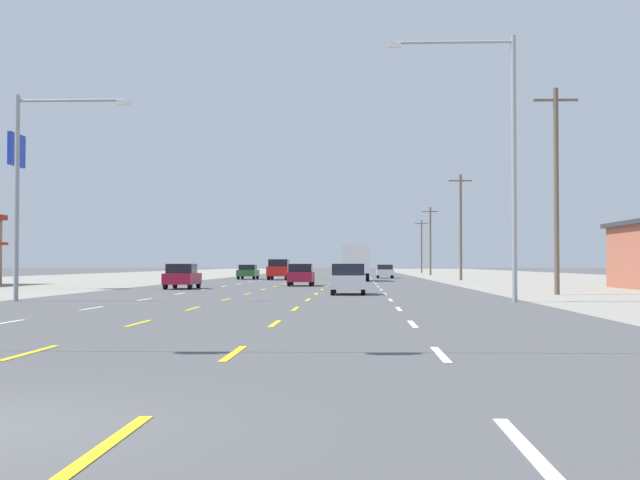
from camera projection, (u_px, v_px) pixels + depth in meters
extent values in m
plane|color=#4C4C4F|center=(312.00, 282.00, 73.98)|extent=(572.00, 572.00, 0.00)
cube|color=gray|center=(21.00, 282.00, 75.03)|extent=(28.00, 440.00, 0.01)
cube|color=gray|center=(610.00, 282.00, 72.93)|extent=(28.00, 440.00, 0.01)
cube|color=white|center=(5.00, 323.00, 22.77)|extent=(0.14, 2.60, 0.01)
cube|color=white|center=(92.00, 308.00, 30.26)|extent=(0.14, 2.60, 0.01)
cube|color=white|center=(145.00, 300.00, 37.75)|extent=(0.14, 2.60, 0.01)
cube|color=white|center=(180.00, 294.00, 45.24)|extent=(0.14, 2.60, 0.01)
cube|color=white|center=(205.00, 289.00, 52.73)|extent=(0.14, 2.60, 0.01)
cube|color=white|center=(224.00, 286.00, 60.22)|extent=(0.14, 2.60, 0.01)
cube|color=white|center=(239.00, 284.00, 67.71)|extent=(0.14, 2.60, 0.01)
cube|color=white|center=(251.00, 282.00, 75.20)|extent=(0.14, 2.60, 0.01)
cube|color=white|center=(260.00, 280.00, 82.69)|extent=(0.14, 2.60, 0.01)
cube|color=white|center=(268.00, 279.00, 90.19)|extent=(0.14, 2.60, 0.01)
cube|color=white|center=(275.00, 278.00, 97.68)|extent=(0.14, 2.60, 0.01)
cube|color=white|center=(281.00, 277.00, 105.17)|extent=(0.14, 2.60, 0.01)
cube|color=white|center=(286.00, 276.00, 112.66)|extent=(0.14, 2.60, 0.01)
cube|color=white|center=(291.00, 275.00, 120.15)|extent=(0.14, 2.60, 0.01)
cube|color=white|center=(295.00, 275.00, 127.64)|extent=(0.14, 2.60, 0.01)
cube|color=white|center=(298.00, 274.00, 135.13)|extent=(0.14, 2.60, 0.01)
cube|color=white|center=(301.00, 273.00, 142.62)|extent=(0.14, 2.60, 0.01)
cube|color=white|center=(304.00, 273.00, 150.11)|extent=(0.14, 2.60, 0.01)
cube|color=white|center=(307.00, 273.00, 157.60)|extent=(0.14, 2.60, 0.01)
cube|color=white|center=(309.00, 272.00, 165.09)|extent=(0.14, 2.60, 0.01)
cube|color=white|center=(311.00, 272.00, 172.58)|extent=(0.14, 2.60, 0.01)
cube|color=white|center=(313.00, 271.00, 180.07)|extent=(0.14, 2.60, 0.01)
cube|color=white|center=(315.00, 271.00, 187.56)|extent=(0.14, 2.60, 0.01)
cube|color=white|center=(316.00, 271.00, 195.05)|extent=(0.14, 2.60, 0.01)
cube|color=white|center=(318.00, 271.00, 202.54)|extent=(0.14, 2.60, 0.01)
cube|color=white|center=(319.00, 270.00, 210.03)|extent=(0.14, 2.60, 0.01)
cube|color=white|center=(321.00, 270.00, 217.52)|extent=(0.14, 2.60, 0.01)
cube|color=white|center=(322.00, 270.00, 225.01)|extent=(0.14, 2.60, 0.01)
cube|color=yellow|center=(31.00, 353.00, 15.13)|extent=(0.14, 2.60, 0.01)
cube|color=yellow|center=(139.00, 323.00, 22.62)|extent=(0.14, 2.60, 0.01)
cube|color=yellow|center=(193.00, 309.00, 30.11)|extent=(0.14, 2.60, 0.01)
cube|color=yellow|center=(226.00, 300.00, 37.60)|extent=(0.14, 2.60, 0.01)
cube|color=yellow|center=(248.00, 294.00, 45.09)|extent=(0.14, 2.60, 0.01)
cube|color=yellow|center=(263.00, 290.00, 52.58)|extent=(0.14, 2.60, 0.01)
cube|color=yellow|center=(275.00, 286.00, 60.07)|extent=(0.14, 2.60, 0.01)
cube|color=yellow|center=(284.00, 284.00, 67.57)|extent=(0.14, 2.60, 0.01)
cube|color=yellow|center=(292.00, 282.00, 75.06)|extent=(0.14, 2.60, 0.01)
cube|color=yellow|center=(298.00, 280.00, 82.55)|extent=(0.14, 2.60, 0.01)
cube|color=yellow|center=(303.00, 279.00, 90.04)|extent=(0.14, 2.60, 0.01)
cube|color=yellow|center=(307.00, 278.00, 97.53)|extent=(0.14, 2.60, 0.01)
cube|color=yellow|center=(310.00, 277.00, 105.02)|extent=(0.14, 2.60, 0.01)
cube|color=yellow|center=(314.00, 276.00, 112.51)|extent=(0.14, 2.60, 0.01)
cube|color=yellow|center=(316.00, 275.00, 120.00)|extent=(0.14, 2.60, 0.01)
cube|color=yellow|center=(319.00, 275.00, 127.49)|extent=(0.14, 2.60, 0.01)
cube|color=yellow|center=(321.00, 274.00, 134.98)|extent=(0.14, 2.60, 0.01)
cube|color=yellow|center=(323.00, 273.00, 142.47)|extent=(0.14, 2.60, 0.01)
cube|color=yellow|center=(325.00, 273.00, 149.96)|extent=(0.14, 2.60, 0.01)
cube|color=yellow|center=(326.00, 273.00, 157.45)|extent=(0.14, 2.60, 0.01)
cube|color=yellow|center=(328.00, 272.00, 164.94)|extent=(0.14, 2.60, 0.01)
cube|color=yellow|center=(329.00, 272.00, 172.43)|extent=(0.14, 2.60, 0.01)
cube|color=yellow|center=(330.00, 271.00, 179.92)|extent=(0.14, 2.60, 0.01)
cube|color=yellow|center=(331.00, 271.00, 187.41)|extent=(0.14, 2.60, 0.01)
cube|color=yellow|center=(332.00, 271.00, 194.90)|extent=(0.14, 2.60, 0.01)
cube|color=yellow|center=(333.00, 271.00, 202.39)|extent=(0.14, 2.60, 0.01)
cube|color=yellow|center=(334.00, 270.00, 209.88)|extent=(0.14, 2.60, 0.01)
cube|color=yellow|center=(335.00, 270.00, 217.37)|extent=(0.14, 2.60, 0.01)
cube|color=yellow|center=(335.00, 270.00, 224.86)|extent=(0.14, 2.60, 0.01)
cube|color=yellow|center=(110.00, 443.00, 7.49)|extent=(0.14, 2.60, 0.01)
cube|color=yellow|center=(234.00, 353.00, 14.98)|extent=(0.14, 2.60, 0.01)
cube|color=yellow|center=(275.00, 324.00, 22.47)|extent=(0.14, 2.60, 0.01)
cube|color=yellow|center=(296.00, 309.00, 29.96)|extent=(0.14, 2.60, 0.01)
cube|color=yellow|center=(308.00, 300.00, 37.45)|extent=(0.14, 2.60, 0.01)
cube|color=yellow|center=(316.00, 294.00, 44.95)|extent=(0.14, 2.60, 0.01)
cube|color=yellow|center=(322.00, 290.00, 52.44)|extent=(0.14, 2.60, 0.01)
cube|color=yellow|center=(327.00, 286.00, 59.93)|extent=(0.14, 2.60, 0.01)
cube|color=yellow|center=(330.00, 284.00, 67.42)|extent=(0.14, 2.60, 0.01)
cube|color=yellow|center=(333.00, 282.00, 74.91)|extent=(0.14, 2.60, 0.01)
cube|color=yellow|center=(335.00, 280.00, 82.40)|extent=(0.14, 2.60, 0.01)
cube|color=yellow|center=(337.00, 279.00, 89.89)|extent=(0.14, 2.60, 0.01)
cube|color=yellow|center=(338.00, 278.00, 97.38)|extent=(0.14, 2.60, 0.01)
cube|color=yellow|center=(340.00, 277.00, 104.87)|extent=(0.14, 2.60, 0.01)
cube|color=yellow|center=(341.00, 276.00, 112.36)|extent=(0.14, 2.60, 0.01)
cube|color=yellow|center=(342.00, 275.00, 119.85)|extent=(0.14, 2.60, 0.01)
cube|color=yellow|center=(343.00, 275.00, 127.34)|extent=(0.14, 2.60, 0.01)
cube|color=yellow|center=(344.00, 274.00, 134.83)|extent=(0.14, 2.60, 0.01)
cube|color=yellow|center=(344.00, 273.00, 142.32)|extent=(0.14, 2.60, 0.01)
cube|color=yellow|center=(345.00, 273.00, 149.81)|extent=(0.14, 2.60, 0.01)
cube|color=yellow|center=(346.00, 273.00, 157.30)|extent=(0.14, 2.60, 0.01)
cube|color=yellow|center=(346.00, 272.00, 164.79)|extent=(0.14, 2.60, 0.01)
cube|color=yellow|center=(347.00, 272.00, 172.28)|extent=(0.14, 2.60, 0.01)
cube|color=yellow|center=(347.00, 271.00, 179.77)|extent=(0.14, 2.60, 0.01)
cube|color=yellow|center=(348.00, 271.00, 187.26)|extent=(0.14, 2.60, 0.01)
cube|color=yellow|center=(348.00, 271.00, 194.75)|extent=(0.14, 2.60, 0.01)
cube|color=yellow|center=(348.00, 271.00, 202.24)|extent=(0.14, 2.60, 0.01)
cube|color=yellow|center=(349.00, 270.00, 209.74)|extent=(0.14, 2.60, 0.01)
cube|color=yellow|center=(349.00, 270.00, 217.23)|extent=(0.14, 2.60, 0.01)
cube|color=yellow|center=(349.00, 270.00, 224.72)|extent=(0.14, 2.60, 0.01)
cube|color=white|center=(525.00, 446.00, 7.34)|extent=(0.14, 2.60, 0.01)
cube|color=white|center=(440.00, 354.00, 14.84)|extent=(0.14, 2.60, 0.01)
cube|color=white|center=(413.00, 324.00, 22.33)|extent=(0.14, 2.60, 0.01)
cube|color=white|center=(399.00, 309.00, 29.82)|extent=(0.14, 2.60, 0.01)
cube|color=white|center=(390.00, 300.00, 37.31)|extent=(0.14, 2.60, 0.01)
cube|color=white|center=(385.00, 294.00, 44.80)|extent=(0.14, 2.60, 0.01)
cube|color=white|center=(381.00, 290.00, 52.29)|extent=(0.14, 2.60, 0.01)
cube|color=white|center=(378.00, 286.00, 59.78)|extent=(0.14, 2.60, 0.01)
cube|color=white|center=(376.00, 284.00, 67.27)|extent=(0.14, 2.60, 0.01)
cube|color=white|center=(374.00, 282.00, 74.76)|extent=(0.14, 2.60, 0.01)
cube|color=white|center=(372.00, 280.00, 82.25)|extent=(0.14, 2.60, 0.01)
cube|color=white|center=(371.00, 279.00, 89.74)|extent=(0.14, 2.60, 0.01)
cube|color=white|center=(370.00, 278.00, 97.23)|extent=(0.14, 2.60, 0.01)
cube|color=white|center=(369.00, 277.00, 104.72)|extent=(0.14, 2.60, 0.01)
cube|color=white|center=(368.00, 276.00, 112.21)|extent=(0.14, 2.60, 0.01)
cube|color=white|center=(368.00, 275.00, 119.70)|extent=(0.14, 2.60, 0.01)
cube|color=white|center=(367.00, 275.00, 127.19)|extent=(0.14, 2.60, 0.01)
cube|color=white|center=(367.00, 274.00, 134.68)|extent=(0.14, 2.60, 0.01)
cube|color=white|center=(366.00, 273.00, 142.17)|extent=(0.14, 2.60, 0.01)
cube|color=white|center=(366.00, 273.00, 149.66)|extent=(0.14, 2.60, 0.01)
cube|color=white|center=(365.00, 273.00, 157.15)|extent=(0.14, 2.60, 0.01)
cube|color=white|center=(365.00, 272.00, 164.64)|extent=(0.14, 2.60, 0.01)
cube|color=white|center=(365.00, 272.00, 172.13)|extent=(0.14, 2.60, 0.01)
cube|color=white|center=(364.00, 271.00, 179.62)|extent=(0.14, 2.60, 0.01)
cube|color=white|center=(364.00, 271.00, 187.12)|extent=(0.14, 2.60, 0.01)
cube|color=white|center=(364.00, 271.00, 194.61)|extent=(0.14, 2.60, 0.01)
cube|color=white|center=(364.00, 271.00, 202.10)|extent=(0.14, 2.60, 0.01)
cube|color=white|center=(363.00, 270.00, 209.59)|extent=(0.14, 2.60, 0.01)
cube|color=white|center=(363.00, 270.00, 217.08)|extent=(0.14, 2.60, 0.01)
cube|color=white|center=(363.00, 270.00, 224.57)|extent=(0.14, 2.60, 0.01)
cube|color=silver|center=(348.00, 282.00, 44.30)|extent=(1.72, 3.90, 0.66)
cube|color=black|center=(348.00, 270.00, 44.07)|extent=(1.58, 1.90, 0.58)
cylinder|color=black|center=(334.00, 288.00, 45.72)|extent=(0.20, 0.60, 0.60)
cylinder|color=black|center=(363.00, 288.00, 45.66)|extent=(0.20, 0.60, 0.60)
cylinder|color=black|center=(333.00, 289.00, 42.92)|extent=(0.20, 0.60, 0.60)
cylinder|color=black|center=(363.00, 289.00, 42.86)|extent=(0.20, 0.60, 0.60)
cube|color=maroon|center=(182.00, 279.00, 54.05)|extent=(1.72, 3.90, 0.66)
cube|color=black|center=(182.00, 269.00, 53.81)|extent=(1.58, 1.90, 0.58)
cylinder|color=black|center=(175.00, 284.00, 55.47)|extent=(0.20, 0.60, 0.60)
cylinder|color=black|center=(198.00, 284.00, 55.40)|extent=(0.20, 0.60, 0.60)
cylinder|color=black|center=(165.00, 285.00, 52.67)|extent=(0.20, 0.60, 0.60)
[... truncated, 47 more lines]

